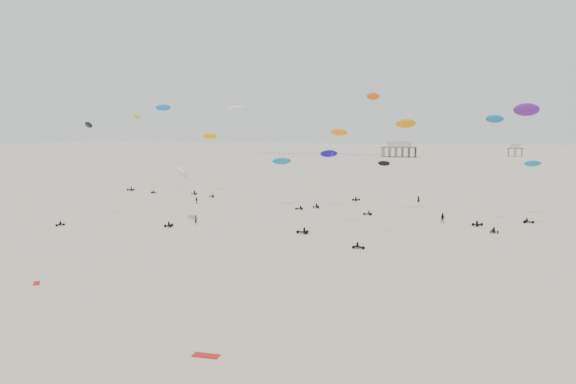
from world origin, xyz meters
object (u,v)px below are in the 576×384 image
(rig_0, at_px, (206,150))
(spectator_0, at_px, (196,224))
(pavilion_main, at_px, (399,150))
(pavilion_small, at_px, (515,151))

(rig_0, distance_m, spectator_0, 57.25)
(pavilion_main, bearing_deg, spectator_0, -91.94)
(pavilion_small, relative_size, rig_0, 0.49)
(spectator_0, bearing_deg, pavilion_small, -66.82)
(pavilion_main, xyz_separation_m, pavilion_small, (70.00, 30.00, -0.74))
(pavilion_main, distance_m, rig_0, 212.15)
(rig_0, height_order, spectator_0, rig_0)
(pavilion_main, distance_m, pavilion_small, 76.16)
(rig_0, xyz_separation_m, spectator_0, (22.61, -51.25, -11.85))
(pavilion_small, bearing_deg, rig_0, -112.95)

